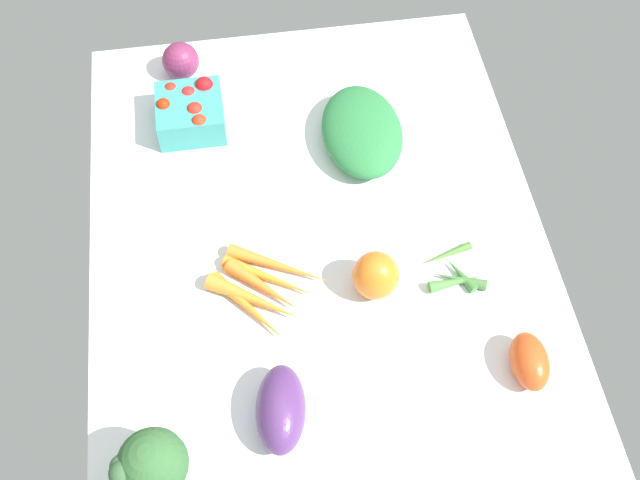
{
  "coord_description": "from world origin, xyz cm",
  "views": [
    {
      "loc": [
        -69.93,
        10.47,
        112.97
      ],
      "look_at": [
        0.0,
        0.0,
        4.0
      ],
      "focal_mm": 44.32,
      "sensor_mm": 36.0,
      "label": 1
    }
  ],
  "objects_px": {
    "eggplant": "(281,409)",
    "red_onion_near_basket": "(181,61)",
    "carrot_bunch": "(263,288)",
    "leafy_greens_clump": "(362,131)",
    "roma_tomato": "(530,361)",
    "berry_basket": "(191,112)",
    "bell_pepper_orange": "(376,275)",
    "broccoli_head": "(150,466)",
    "okra_pile": "(456,275)"
  },
  "relations": [
    {
      "from": "berry_basket",
      "to": "carrot_bunch",
      "type": "distance_m",
      "value": 0.38
    },
    {
      "from": "berry_basket",
      "to": "red_onion_near_basket",
      "type": "relative_size",
      "value": 1.7
    },
    {
      "from": "carrot_bunch",
      "to": "eggplant",
      "type": "height_order",
      "value": "eggplant"
    },
    {
      "from": "berry_basket",
      "to": "broccoli_head",
      "type": "bearing_deg",
      "value": 172.5
    },
    {
      "from": "leafy_greens_clump",
      "to": "broccoli_head",
      "type": "distance_m",
      "value": 0.69
    },
    {
      "from": "red_onion_near_basket",
      "to": "leafy_greens_clump",
      "type": "bearing_deg",
      "value": -125.45
    },
    {
      "from": "carrot_bunch",
      "to": "eggplant",
      "type": "bearing_deg",
      "value": -179.06
    },
    {
      "from": "berry_basket",
      "to": "okra_pile",
      "type": "relative_size",
      "value": 1.18
    },
    {
      "from": "berry_basket",
      "to": "carrot_bunch",
      "type": "height_order",
      "value": "berry_basket"
    },
    {
      "from": "leafy_greens_clump",
      "to": "eggplant",
      "type": "distance_m",
      "value": 0.54
    },
    {
      "from": "red_onion_near_basket",
      "to": "okra_pile",
      "type": "bearing_deg",
      "value": -141.81
    },
    {
      "from": "bell_pepper_orange",
      "to": "red_onion_near_basket",
      "type": "xyz_separation_m",
      "value": [
        0.52,
        0.28,
        -0.01
      ]
    },
    {
      "from": "carrot_bunch",
      "to": "eggplant",
      "type": "relative_size",
      "value": 1.54
    },
    {
      "from": "red_onion_near_basket",
      "to": "eggplant",
      "type": "bearing_deg",
      "value": -171.73
    },
    {
      "from": "berry_basket",
      "to": "eggplant",
      "type": "relative_size",
      "value": 0.89
    },
    {
      "from": "broccoli_head",
      "to": "red_onion_near_basket",
      "type": "height_order",
      "value": "broccoli_head"
    },
    {
      "from": "okra_pile",
      "to": "eggplant",
      "type": "distance_m",
      "value": 0.37
    },
    {
      "from": "broccoli_head",
      "to": "bell_pepper_orange",
      "type": "bearing_deg",
      "value": -53.41
    },
    {
      "from": "bell_pepper_orange",
      "to": "okra_pile",
      "type": "bearing_deg",
      "value": -90.09
    },
    {
      "from": "bell_pepper_orange",
      "to": "red_onion_near_basket",
      "type": "bearing_deg",
      "value": 27.97
    },
    {
      "from": "roma_tomato",
      "to": "broccoli_head",
      "type": "height_order",
      "value": "broccoli_head"
    },
    {
      "from": "leafy_greens_clump",
      "to": "okra_pile",
      "type": "xyz_separation_m",
      "value": [
        -0.3,
        -0.1,
        -0.02
      ]
    },
    {
      "from": "leafy_greens_clump",
      "to": "eggplant",
      "type": "height_order",
      "value": "eggplant"
    },
    {
      "from": "bell_pepper_orange",
      "to": "eggplant",
      "type": "distance_m",
      "value": 0.26
    },
    {
      "from": "leafy_greens_clump",
      "to": "carrot_bunch",
      "type": "relative_size",
      "value": 1.04
    },
    {
      "from": "carrot_bunch",
      "to": "okra_pile",
      "type": "xyz_separation_m",
      "value": [
        -0.02,
        -0.31,
        -0.0
      ]
    },
    {
      "from": "bell_pepper_orange",
      "to": "broccoli_head",
      "type": "xyz_separation_m",
      "value": [
        -0.26,
        0.35,
        0.04
      ]
    },
    {
      "from": "okra_pile",
      "to": "red_onion_near_basket",
      "type": "bearing_deg",
      "value": 38.19
    },
    {
      "from": "berry_basket",
      "to": "eggplant",
      "type": "distance_m",
      "value": 0.59
    },
    {
      "from": "berry_basket",
      "to": "leafy_greens_clump",
      "type": "bearing_deg",
      "value": -106.65
    },
    {
      "from": "bell_pepper_orange",
      "to": "carrot_bunch",
      "type": "xyz_separation_m",
      "value": [
        0.02,
        0.18,
        -0.03
      ]
    },
    {
      "from": "broccoli_head",
      "to": "eggplant",
      "type": "xyz_separation_m",
      "value": [
        0.07,
        -0.18,
        -0.04
      ]
    },
    {
      "from": "eggplant",
      "to": "red_onion_near_basket",
      "type": "xyz_separation_m",
      "value": [
        0.72,
        0.1,
        -0.0
      ]
    },
    {
      "from": "broccoli_head",
      "to": "okra_pile",
      "type": "xyz_separation_m",
      "value": [
        0.26,
        -0.49,
        -0.07
      ]
    },
    {
      "from": "okra_pile",
      "to": "red_onion_near_basket",
      "type": "distance_m",
      "value": 0.67
    },
    {
      "from": "carrot_bunch",
      "to": "red_onion_near_basket",
      "type": "bearing_deg",
      "value": 11.32
    },
    {
      "from": "eggplant",
      "to": "roma_tomato",
      "type": "bearing_deg",
      "value": 101.5
    },
    {
      "from": "carrot_bunch",
      "to": "berry_basket",
      "type": "bearing_deg",
      "value": 13.6
    },
    {
      "from": "leafy_greens_clump",
      "to": "roma_tomato",
      "type": "bearing_deg",
      "value": -160.51
    },
    {
      "from": "carrot_bunch",
      "to": "eggplant",
      "type": "distance_m",
      "value": 0.22
    },
    {
      "from": "leafy_greens_clump",
      "to": "bell_pepper_orange",
      "type": "relative_size",
      "value": 2.61
    },
    {
      "from": "okra_pile",
      "to": "eggplant",
      "type": "height_order",
      "value": "eggplant"
    },
    {
      "from": "eggplant",
      "to": "red_onion_near_basket",
      "type": "height_order",
      "value": "eggplant"
    },
    {
      "from": "roma_tomato",
      "to": "bell_pepper_orange",
      "type": "distance_m",
      "value": 0.27
    },
    {
      "from": "okra_pile",
      "to": "roma_tomato",
      "type": "bearing_deg",
      "value": -158.82
    },
    {
      "from": "leafy_greens_clump",
      "to": "eggplant",
      "type": "xyz_separation_m",
      "value": [
        -0.5,
        0.21,
        0.0
      ]
    },
    {
      "from": "leafy_greens_clump",
      "to": "roma_tomato",
      "type": "distance_m",
      "value": 0.5
    },
    {
      "from": "berry_basket",
      "to": "bell_pepper_orange",
      "type": "height_order",
      "value": "bell_pepper_orange"
    },
    {
      "from": "bell_pepper_orange",
      "to": "eggplant",
      "type": "relative_size",
      "value": 0.61
    },
    {
      "from": "broccoli_head",
      "to": "leafy_greens_clump",
      "type": "bearing_deg",
      "value": -34.36
    }
  ]
}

